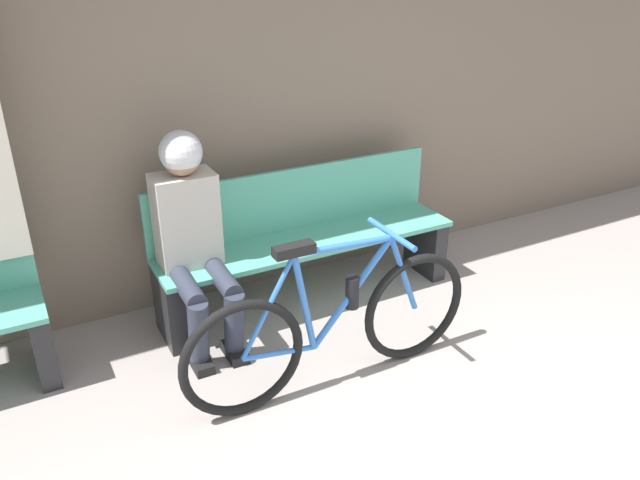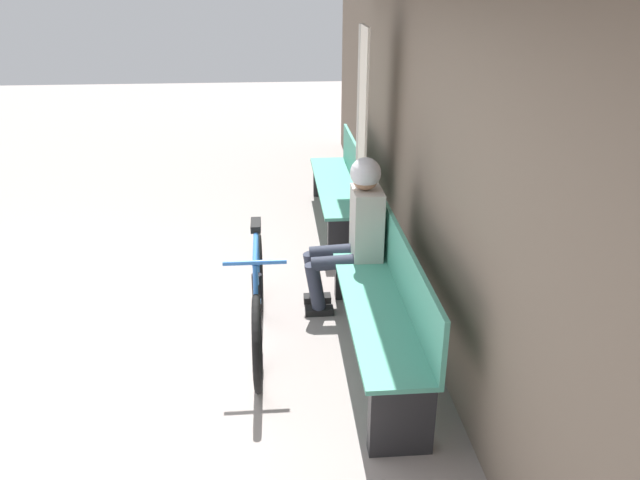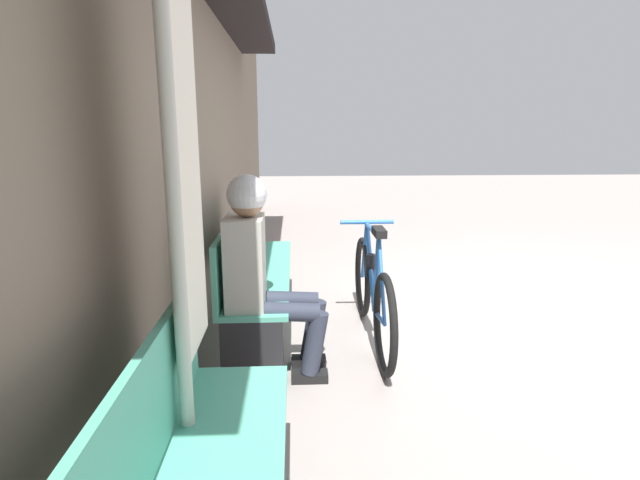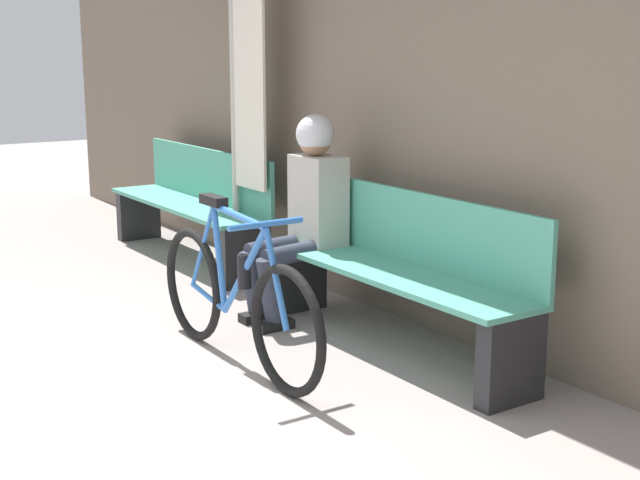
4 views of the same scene
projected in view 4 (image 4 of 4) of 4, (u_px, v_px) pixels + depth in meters
name	position (u px, v px, depth m)	size (l,w,h in m)	color
storefront_wall	(477.00, 37.00, 4.64)	(12.00, 0.56, 3.20)	#756656
park_bench_near	(398.00, 275.00, 4.79)	(1.91, 0.42, 0.85)	#51A88E
bicycle	(236.00, 299.00, 4.55)	(1.63, 0.40, 0.86)	black
person_seated	(306.00, 203.00, 5.27)	(0.34, 0.59, 1.23)	#2D3342
park_bench_far	(192.00, 206.00, 6.84)	(1.97, 0.42, 0.85)	#51A88E
banner_pole	(245.00, 100.00, 6.12)	(0.45, 0.05, 2.06)	#B7B2A8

